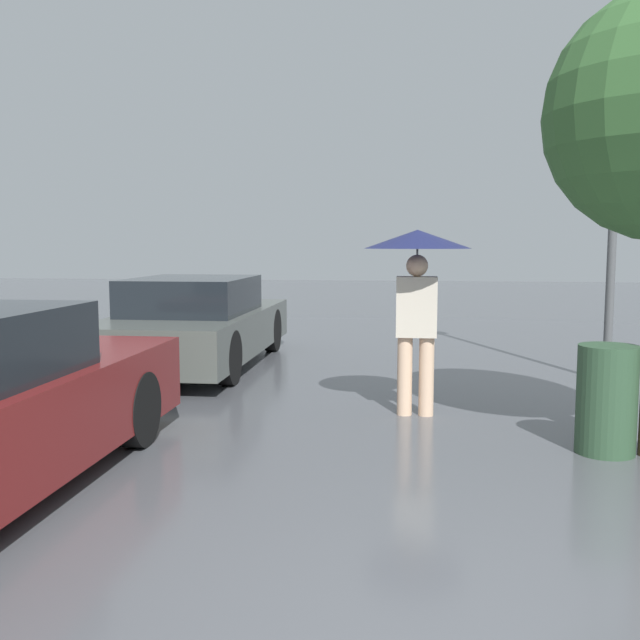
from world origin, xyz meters
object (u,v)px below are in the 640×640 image
at_px(street_lamp, 619,79).
at_px(parked_car_farthest, 197,324).
at_px(pedestrian, 417,269).
at_px(trash_bin, 607,400).

bearing_deg(street_lamp, parked_car_farthest, 174.71).
height_order(pedestrian, street_lamp, street_lamp).
xyz_separation_m(parked_car_farthest, street_lamp, (5.41, -0.50, 3.07)).
distance_m(parked_car_farthest, trash_bin, 5.86).
bearing_deg(parked_car_farthest, trash_bin, -38.91).
xyz_separation_m(pedestrian, street_lamp, (2.38, 2.07, 2.20)).
bearing_deg(trash_bin, pedestrian, 144.14).
bearing_deg(trash_bin, street_lamp, 75.11).
bearing_deg(street_lamp, pedestrian, -138.99).
height_order(street_lamp, trash_bin, street_lamp).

